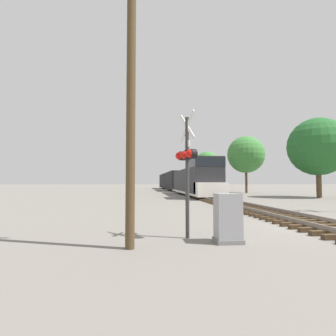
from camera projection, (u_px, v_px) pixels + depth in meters
name	position (u px, v px, depth m)	size (l,w,h in m)	color
ground_plane	(317.00, 227.00, 10.12)	(400.00, 400.00, 0.00)	slate
rail_track_bed	(317.00, 224.00, 10.12)	(2.60, 160.00, 0.31)	#42301E
freight_train	(177.00, 181.00, 50.52)	(3.09, 53.00, 4.33)	#232326
crossing_signal_near	(186.00, 161.00, 8.24)	(0.58, 1.00, 3.97)	#333333
relay_cabinet	(228.00, 218.00, 7.56)	(0.77, 0.65, 1.41)	slate
utility_pole	(131.00, 89.00, 7.06)	(1.80, 0.24, 8.17)	#4C3A23
tree_far_right	(318.00, 147.00, 29.72)	(6.55, 6.55, 9.05)	brown
tree_mid_background	(246.00, 155.00, 41.84)	(5.88, 5.88, 9.10)	brown
tree_deep_background	(207.00, 163.00, 64.95)	(5.93, 5.93, 9.37)	#473521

